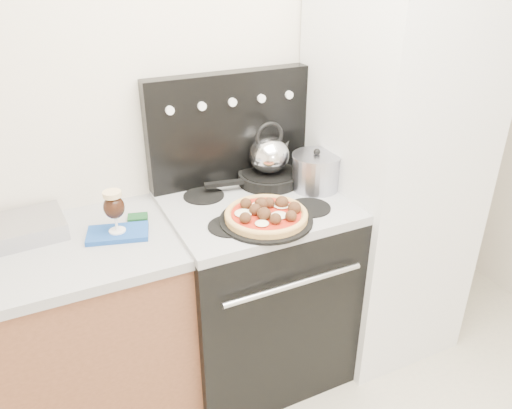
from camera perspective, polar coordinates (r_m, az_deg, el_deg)
room_shell at (r=1.30m, az=13.76°, el=-3.31°), size 3.52×3.01×2.52m
base_cabinet at (r=2.30m, az=-27.21°, el=-16.05°), size 1.45×0.60×0.86m
stove_body at (r=2.40m, az=-0.07°, el=-9.98°), size 0.76×0.65×0.88m
cooktop at (r=2.15m, az=-0.07°, el=-0.19°), size 0.76×0.65×0.04m
backguard at (r=2.28m, az=-3.11°, el=8.73°), size 0.76×0.08×0.50m
fridge at (r=2.47m, az=15.01°, el=3.86°), size 0.64×0.68×1.90m
foil_sheet at (r=2.12m, az=-25.50°, el=-2.56°), size 0.35×0.26×0.07m
oven_mitt at (r=2.01m, az=-15.51°, el=-3.20°), size 0.26×0.19×0.02m
beer_glass at (r=1.96m, az=-15.86°, el=-0.76°), size 0.10×0.10×0.17m
pizza_pan at (r=1.99m, az=1.17°, el=-1.76°), size 0.43×0.43×0.01m
pizza at (r=1.98m, az=1.17°, el=-1.02°), size 0.36×0.36×0.05m
skillet at (r=2.32m, az=1.48°, el=3.09°), size 0.33×0.33×0.05m
tea_kettle at (r=2.27m, az=1.51°, el=6.01°), size 0.19×0.19×0.20m
stock_pot at (r=2.26m, az=6.85°, el=3.64°), size 0.26×0.26×0.15m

